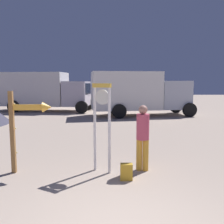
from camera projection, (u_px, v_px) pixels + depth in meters
standing_clock at (102, 118)px, 5.91m from camera, size 0.48×0.31×2.21m
arrow_sign at (27, 120)px, 5.86m from camera, size 1.03×0.27×2.02m
person_near_clock at (143, 134)px, 6.04m from camera, size 0.32×0.32×1.67m
backpack at (126, 172)px, 5.53m from camera, size 0.28×0.20×0.38m
box_truck_near at (138, 92)px, 16.04m from camera, size 6.95×3.31×2.91m
box_truck_far at (42, 90)px, 18.63m from camera, size 7.30×3.21×2.97m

